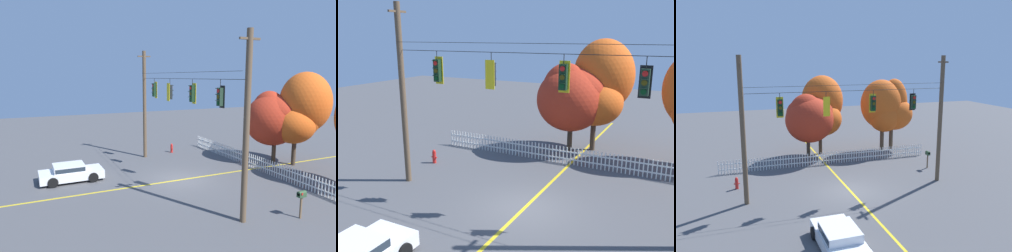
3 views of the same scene
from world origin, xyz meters
TOP-DOWN VIEW (x-y plane):
  - ground at (0.00, 0.00)m, footprint 80.00×80.00m
  - lane_centerline_stripe at (0.00, 0.00)m, footprint 0.16×36.00m
  - signal_support_span at (0.00, -0.00)m, footprint 13.71×1.10m
  - traffic_signal_westbound_side at (-4.48, 0.01)m, footprint 0.43×0.38m
  - traffic_signal_eastbound_side at (-1.62, -0.01)m, footprint 0.43×0.38m
  - traffic_signal_southbound_primary at (1.56, 0.01)m, footprint 0.43×0.38m
  - traffic_signal_northbound_primary at (4.52, 0.01)m, footprint 0.43×0.38m
  - white_picket_fence at (0.27, 6.29)m, footprint 17.61×0.06m
  - autumn_maple_near_fence at (-0.86, 8.58)m, footprint 4.32×4.19m
  - autumn_maple_mid at (0.73, 9.88)m, footprint 3.87×4.43m
  - parked_car at (-2.86, -6.69)m, footprint 2.04×4.07m
  - fire_hydrant at (-7.23, 2.77)m, footprint 0.38×0.22m
  - roadside_mailbox at (7.59, 2.78)m, footprint 0.25×0.44m

SIDE VIEW (x-z plane):
  - ground at x=0.00m, z-range 0.00..0.00m
  - lane_centerline_stripe at x=0.00m, z-range 0.00..0.01m
  - fire_hydrant at x=-7.23m, z-range -0.01..0.82m
  - white_picket_fence at x=0.27m, z-range 0.00..1.05m
  - parked_car at x=-2.86m, z-range 0.03..1.18m
  - roadside_mailbox at x=7.59m, z-range 0.44..1.85m
  - autumn_maple_near_fence at x=-0.86m, z-range 0.84..6.61m
  - autumn_maple_mid at x=0.73m, z-range 0.67..7.90m
  - signal_support_span at x=0.00m, z-range 0.08..9.03m
  - traffic_signal_eastbound_side at x=-1.62m, z-range 5.04..6.58m
  - traffic_signal_northbound_primary at x=4.52m, z-range 5.10..6.58m
  - traffic_signal_westbound_side at x=-4.48m, z-range 5.09..6.61m
  - traffic_signal_southbound_primary at x=1.56m, z-range 5.12..6.61m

